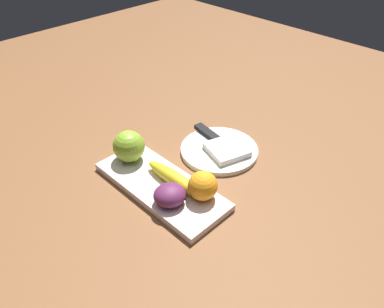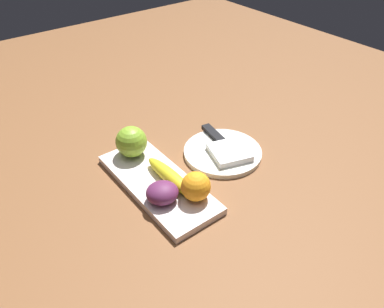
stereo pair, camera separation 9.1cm
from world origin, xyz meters
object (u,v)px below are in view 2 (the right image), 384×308
object	(u,v)px
folded_napkin	(229,152)
grape_bunch	(162,193)
apple	(131,142)
fruit_tray	(158,183)
banana	(171,177)
knife	(216,137)
dinner_plate	(223,152)
orange_near_apple	(196,186)

from	to	relation	value
folded_napkin	grape_bunch	bearing A→B (deg)	-81.05
apple	grape_bunch	world-z (taller)	apple
fruit_tray	grape_bunch	distance (m)	0.07
folded_napkin	banana	bearing A→B (deg)	-89.85
folded_napkin	knife	size ratio (longest dim) A/B	0.52
banana	folded_napkin	size ratio (longest dim) A/B	1.85
apple	grape_bunch	xyz separation A→B (m)	(0.19, -0.03, -0.02)
dinner_plate	folded_napkin	distance (m)	0.03
grape_bunch	knife	size ratio (longest dim) A/B	0.40
orange_near_apple	knife	world-z (taller)	orange_near_apple
fruit_tray	folded_napkin	world-z (taller)	folded_napkin
dinner_plate	knife	world-z (taller)	knife
orange_near_apple	knife	bearing A→B (deg)	128.48
apple	grape_bunch	size ratio (longest dim) A/B	1.10
fruit_tray	orange_near_apple	world-z (taller)	orange_near_apple
fruit_tray	grape_bunch	size ratio (longest dim) A/B	4.70
grape_bunch	dinner_plate	size ratio (longest dim) A/B	0.35
fruit_tray	apple	bearing A→B (deg)	177.29
grape_bunch	knife	distance (m)	0.28
knife	apple	bearing A→B (deg)	-98.91
folded_napkin	knife	xyz separation A→B (m)	(-0.08, 0.02, -0.00)
banana	orange_near_apple	distance (m)	0.08
banana	grape_bunch	xyz separation A→B (m)	(0.04, -0.05, 0.01)
apple	dinner_plate	distance (m)	0.24
banana	orange_near_apple	size ratio (longest dim) A/B	2.67
grape_bunch	dinner_plate	world-z (taller)	grape_bunch
dinner_plate	folded_napkin	world-z (taller)	folded_napkin
orange_near_apple	dinner_plate	distance (m)	0.20
fruit_tray	folded_napkin	xyz separation A→B (m)	(0.03, 0.20, 0.01)
grape_bunch	knife	bearing A→B (deg)	114.16
dinner_plate	knife	xyz separation A→B (m)	(-0.05, 0.02, 0.01)
banana	folded_napkin	distance (m)	0.18
knife	orange_near_apple	bearing A→B (deg)	-42.46
grape_bunch	folded_napkin	bearing A→B (deg)	98.95
folded_napkin	dinner_plate	bearing A→B (deg)	180.00
fruit_tray	apple	xyz separation A→B (m)	(-0.12, 0.01, 0.05)
fruit_tray	banana	bearing A→B (deg)	37.83
banana	knife	world-z (taller)	banana
fruit_tray	dinner_plate	distance (m)	0.20
knife	banana	bearing A→B (deg)	-60.19
fruit_tray	folded_napkin	bearing A→B (deg)	82.86
apple	folded_napkin	size ratio (longest dim) A/B	0.83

